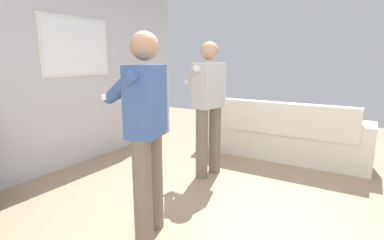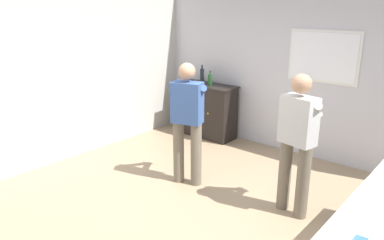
% 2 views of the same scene
% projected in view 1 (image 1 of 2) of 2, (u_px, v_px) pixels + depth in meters
% --- Properties ---
extents(ground, '(10.40, 10.40, 0.00)m').
position_uv_depth(ground, '(239.00, 224.00, 2.73)').
color(ground, '#9E8466').
extents(wall_back_with_window, '(5.20, 0.15, 2.80)m').
position_uv_depth(wall_back_with_window, '(47.00, 64.00, 3.80)').
color(wall_back_with_window, silver).
rests_on(wall_back_with_window, ground).
extents(couch, '(0.57, 2.50, 0.87)m').
position_uv_depth(couch, '(278.00, 136.00, 4.48)').
color(couch, silver).
rests_on(couch, ground).
extents(person_standing_left, '(0.53, 0.52, 1.68)m').
position_uv_depth(person_standing_left, '(146.00, 128.00, 2.38)').
color(person_standing_left, '#6B6051').
rests_on(person_standing_left, ground).
extents(person_standing_right, '(0.55, 0.51, 1.68)m').
position_uv_depth(person_standing_right, '(208.00, 103.00, 3.72)').
color(person_standing_right, '#6B6051').
rests_on(person_standing_right, ground).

